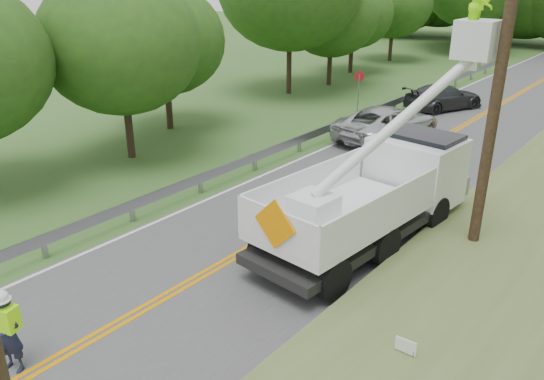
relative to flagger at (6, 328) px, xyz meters
The scene contains 9 objects.
ground 2.10m from the flagger, 77.83° to the left, with size 140.00×140.00×0.00m, color #385C26.
road 15.83m from the flagger, 88.60° to the left, with size 7.20×96.00×0.03m.
guardrail 17.10m from the flagger, 102.27° to the left, with size 0.18×48.00×0.77m.
flagger is the anchor object (origin of this frame).
bucket_truck 10.66m from the flagger, 73.87° to the left, with size 4.04×7.97×7.47m.
suv_silver 18.85m from the flagger, 94.72° to the left, with size 2.65×5.74×1.60m, color silver.
suv_darkgrey 26.13m from the flagger, 94.01° to the left, with size 1.97×4.86×1.41m, color #333539.
stop_sign_permanent 21.47m from the flagger, 101.97° to the left, with size 0.42×0.40×2.59m.
yard_sign 7.89m from the flagger, 39.54° to the left, with size 0.45×0.05×0.64m.
Camera 1 is at (9.08, -5.28, 7.51)m, focal length 35.52 mm.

